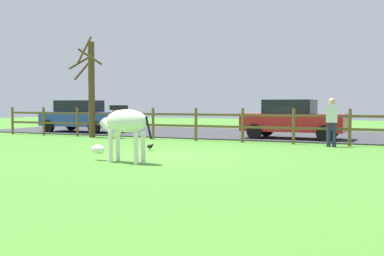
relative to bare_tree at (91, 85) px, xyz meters
The scene contains 9 objects.
ground_plane 8.31m from the bare_tree, 37.31° to the right, with size 60.00×60.00×0.00m, color #47842D.
parking_asphalt 8.08m from the bare_tree, 34.90° to the left, with size 28.00×7.40×0.05m, color #38383D.
paddock_fence 5.99m from the bare_tree, ahead, with size 20.97×0.11×1.28m.
bare_tree is the anchor object (origin of this frame).
zebra 8.82m from the bare_tree, 48.53° to the right, with size 1.93×0.65×1.41m.
crow_on_grass 6.58m from the bare_tree, 37.11° to the right, with size 0.22×0.10×0.20m.
parked_car_blue 3.36m from the bare_tree, 135.09° to the left, with size 4.01×1.91×1.56m.
parked_car_red 8.61m from the bare_tree, 14.39° to the left, with size 4.06×2.00×1.56m.
visitor_near_fence 10.09m from the bare_tree, ahead, with size 0.37×0.24×1.64m.
Camera 1 is at (5.31, -11.05, 1.45)m, focal length 41.88 mm.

